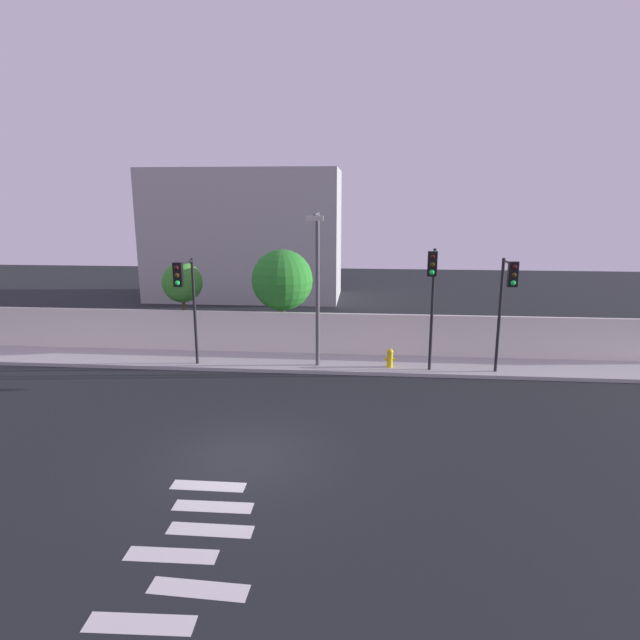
{
  "coord_description": "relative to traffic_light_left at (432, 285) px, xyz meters",
  "views": [
    {
      "loc": [
        3.18,
        -12.8,
        6.76
      ],
      "look_at": [
        1.5,
        6.5,
        2.33
      ],
      "focal_mm": 29.64,
      "sensor_mm": 36.0,
      "label": 1
    }
  ],
  "objects": [
    {
      "name": "traffic_light_left",
      "position": [
        0.0,
        0.0,
        0.0
      ],
      "size": [
        0.45,
        1.39,
        4.8
      ],
      "color": "black",
      "rests_on": "sidewalk"
    },
    {
      "name": "perimeter_wall",
      "position": [
        -5.66,
        2.55,
        -2.6
      ],
      "size": [
        36.0,
        0.18,
        1.8
      ],
      "primitive_type": "cube",
      "color": "silver",
      "rests_on": "sidewalk"
    },
    {
      "name": "low_building_distant",
      "position": [
        -10.86,
        16.55,
        0.72
      ],
      "size": [
        13.02,
        6.0,
        8.74
      ],
      "primitive_type": "cube",
      "color": "#A8A8A8",
      "rests_on": "ground"
    },
    {
      "name": "street_lamp_curbside",
      "position": [
        -4.36,
        0.45,
        0.22
      ],
      "size": [
        0.61,
        2.34,
        6.12
      ],
      "color": "#4C4C51",
      "rests_on": "sidewalk"
    },
    {
      "name": "roadside_tree_midleft",
      "position": [
        -6.23,
        3.6,
        -0.44
      ],
      "size": [
        2.77,
        2.77,
        4.6
      ],
      "color": "brown",
      "rests_on": "ground"
    },
    {
      "name": "roadside_tree_leftmost",
      "position": [
        -10.87,
        3.6,
        -0.62
      ],
      "size": [
        1.85,
        1.85,
        3.97
      ],
      "color": "brown",
      "rests_on": "ground"
    },
    {
      "name": "sidewalk",
      "position": [
        -5.66,
        1.26,
        -3.57
      ],
      "size": [
        36.0,
        2.4,
        0.15
      ],
      "primitive_type": "cube",
      "color": "#ADADAD",
      "rests_on": "ground"
    },
    {
      "name": "crosswalk_marking",
      "position": [
        -5.85,
        -10.62,
        -3.64
      ],
      "size": [
        2.65,
        4.73,
        0.01
      ],
      "color": "silver",
      "rests_on": "ground"
    },
    {
      "name": "fire_hydrant",
      "position": [
        -1.45,
        0.79,
        -3.08
      ],
      "size": [
        0.44,
        0.26,
        0.77
      ],
      "color": "gold",
      "rests_on": "sidewalk"
    },
    {
      "name": "ground_plane",
      "position": [
        -5.66,
        -6.94,
        -3.65
      ],
      "size": [
        80.0,
        80.0,
        0.0
      ],
      "primitive_type": "plane",
      "color": "black"
    },
    {
      "name": "traffic_light_right",
      "position": [
        -9.38,
        -0.22,
        -0.3
      ],
      "size": [
        0.35,
        1.75,
        4.34
      ],
      "color": "black",
      "rests_on": "sidewalk"
    },
    {
      "name": "traffic_light_center",
      "position": [
        2.71,
        -0.06,
        -0.23
      ],
      "size": [
        0.35,
        1.47,
        4.46
      ],
      "color": "black",
      "rests_on": "sidewalk"
    }
  ]
}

